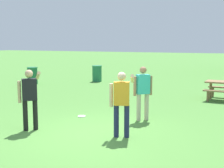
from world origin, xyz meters
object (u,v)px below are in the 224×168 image
person_catcher (143,90)px  trash_can_beside_table (32,76)px  frisbee (82,116)px  trash_can_further_along (97,73)px  person_thrower (30,95)px  person_bystander (122,99)px

person_catcher → trash_can_beside_table: size_ratio=1.71×
frisbee → trash_can_further_along: bearing=114.6°
frisbee → trash_can_further_along: size_ratio=0.26×
person_catcher → frisbee: size_ratio=6.47×
person_thrower → frisbee: (0.49, 1.87, -0.95)m
person_thrower → trash_can_further_along: bearing=107.9°
person_catcher → person_bystander: (0.07, -1.79, 0.02)m
person_bystander → person_catcher: bearing=92.4°
trash_can_beside_table → trash_can_further_along: 3.77m
person_thrower → trash_can_beside_table: (-5.93, 7.29, -0.48)m
person_thrower → person_catcher: same height
trash_can_beside_table → trash_can_further_along: (2.75, 2.58, 0.00)m
person_thrower → trash_can_further_along: 10.38m
person_catcher → frisbee: bearing=-168.2°
person_thrower → frisbee: 2.15m
person_thrower → person_catcher: bearing=43.4°
person_bystander → trash_can_beside_table: (-8.40, 6.82, -0.48)m
frisbee → person_catcher: bearing=11.8°
person_thrower → person_catcher: (2.40, 2.27, -0.02)m
person_thrower → trash_can_beside_table: size_ratio=1.71×
person_catcher → trash_can_beside_table: 9.74m
person_catcher → person_bystander: size_ratio=1.00×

